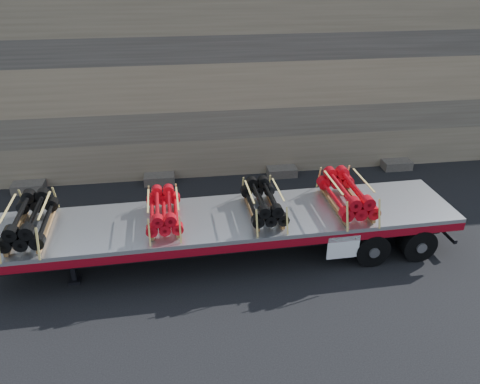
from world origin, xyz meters
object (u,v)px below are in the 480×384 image
Objects in this scene: trailer at (227,236)px; bundle_midrear at (264,202)px; bundle_front at (30,220)px; bundle_rear at (347,194)px; bundle_midfront at (164,211)px.

bundle_midrear is (1.10, 0.03, 1.06)m from trailer.
bundle_front reaches higher than bundle_midrear.
trailer is at bearing 180.00° from bundle_midrear.
bundle_midrear is at bearing -180.00° from bundle_rear.
bundle_front is 1.15× the size of bundle_midfront.
bundle_rear is at bearing 0.00° from trailer.
trailer is 6.02× the size of bundle_front.
bundle_midfront is 5.49m from bundle_rear.
bundle_midrear is at bearing -0.00° from bundle_front.
bundle_midfront is at bearing -180.00° from bundle_rear.
bundle_midrear is (2.91, 0.08, 0.02)m from bundle_midfront.
bundle_front is 3.64m from bundle_midfront.
bundle_rear reaches higher than bundle_midfront.
bundle_rear is at bearing 0.00° from bundle_midfront.
bundle_rear is (9.13, 0.24, 0.00)m from bundle_front.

